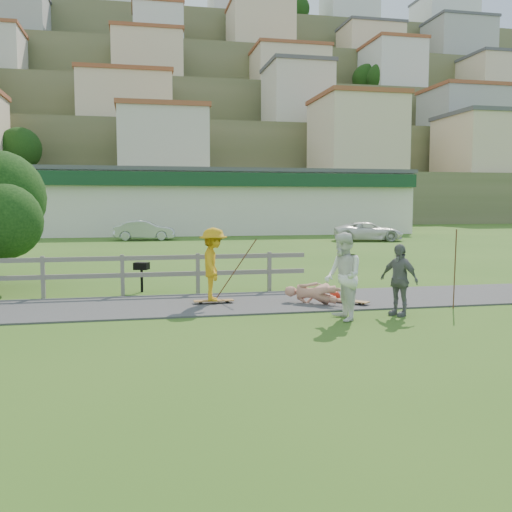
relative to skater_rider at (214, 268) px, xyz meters
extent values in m
plane|color=#345F1B|center=(-0.19, -1.47, -0.89)|extent=(260.00, 260.00, 0.00)
cube|color=#3A3A3C|center=(-0.19, 0.03, -0.87)|extent=(34.00, 3.00, 0.04)
cube|color=#67635B|center=(-4.19, 1.83, -0.34)|extent=(0.10, 0.10, 1.10)
cube|color=#67635B|center=(-2.19, 1.83, -0.34)|extent=(0.10, 0.10, 1.10)
cube|color=#67635B|center=(-0.19, 1.83, -0.34)|extent=(0.10, 0.10, 1.10)
cube|color=#67635B|center=(1.81, 1.83, -0.34)|extent=(0.10, 0.10, 1.10)
cube|color=#67635B|center=(-4.69, 1.83, 0.11)|extent=(15.00, 0.08, 0.12)
cube|color=#67635B|center=(-4.69, 1.83, -0.34)|extent=(15.00, 0.08, 0.12)
cube|color=silver|center=(3.81, 33.53, 1.51)|extent=(32.00, 10.00, 4.80)
cube|color=#153C22|center=(3.81, 28.33, 3.31)|extent=(32.00, 0.60, 1.00)
cube|color=#4D4D52|center=(3.81, 33.53, 4.06)|extent=(32.50, 10.50, 0.30)
cube|color=#535B35|center=(-0.19, 53.53, 2.11)|extent=(220.00, 14.00, 6.00)
cube|color=beige|center=(-0.19, 53.53, 8.61)|extent=(10.00, 9.00, 7.00)
cube|color=#4D4D52|center=(-0.19, 53.53, 12.36)|extent=(10.40, 9.40, 0.50)
cube|color=#535B35|center=(-0.19, 66.53, 5.61)|extent=(220.00, 14.00, 13.00)
cube|color=beige|center=(-0.19, 66.53, 15.61)|extent=(10.00, 9.00, 7.00)
cube|color=#4D4D52|center=(-0.19, 66.53, 19.36)|extent=(10.40, 9.40, 0.50)
cube|color=#535B35|center=(-0.19, 79.53, 9.61)|extent=(220.00, 14.00, 21.00)
cube|color=beige|center=(-0.19, 79.53, 23.61)|extent=(10.00, 9.00, 7.00)
cube|color=#4D4D52|center=(-0.19, 79.53, 27.36)|extent=(10.40, 9.40, 0.50)
cube|color=#535B35|center=(-0.19, 92.53, 14.11)|extent=(220.00, 14.00, 30.00)
cube|color=beige|center=(-0.19, 92.53, 32.61)|extent=(10.00, 9.00, 7.00)
cube|color=#4D4D52|center=(-0.19, 92.53, 36.36)|extent=(10.40, 9.40, 0.50)
cube|color=#535B35|center=(-0.19, 106.53, 19.11)|extent=(220.00, 14.00, 40.00)
imported|color=orange|center=(0.00, 0.00, 0.00)|extent=(0.80, 1.22, 1.77)
imported|color=tan|center=(2.40, -0.58, -0.60)|extent=(1.30, 1.45, 0.57)
imported|color=white|center=(2.41, -2.37, 0.04)|extent=(0.70, 0.90, 1.85)
imported|color=slate|center=(3.79, -2.13, -0.10)|extent=(0.80, 0.99, 1.58)
imported|color=#ADB1B5|center=(-1.29, 24.95, -0.23)|extent=(4.09, 1.81, 1.31)
imported|color=white|center=(12.95, 21.16, -0.27)|extent=(4.76, 2.97, 1.23)
sphere|color=#AC1C0B|center=(3.00, -0.23, -0.75)|extent=(0.28, 0.28, 0.28)
cylinder|color=brown|center=(0.60, 0.40, 0.06)|extent=(0.03, 0.03, 1.90)
cylinder|color=brown|center=(5.42, -1.65, 0.04)|extent=(0.03, 0.03, 1.85)
camera|label=1|loc=(-1.79, -13.56, 1.57)|focal=40.00mm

